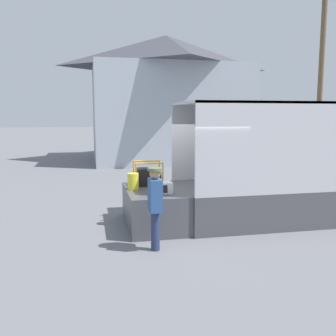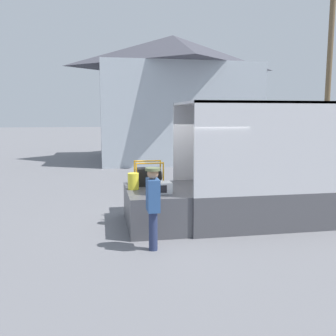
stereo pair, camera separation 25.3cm
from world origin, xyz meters
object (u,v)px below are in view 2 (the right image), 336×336
object	(u,v)px
portable_generator	(149,176)
utility_pole	(329,75)
box_truck	(323,181)
worker_person	(153,200)
microwave	(161,188)
orange_bucket	(133,181)

from	to	relation	value
portable_generator	utility_pole	size ratio (longest dim) A/B	0.08
box_truck	worker_person	xyz separation A→B (m)	(-4.87, -1.70, 0.07)
microwave	utility_pole	size ratio (longest dim) A/B	0.05
orange_bucket	utility_pole	world-z (taller)	utility_pole
microwave	worker_person	bearing A→B (deg)	-106.75
box_truck	orange_bucket	xyz separation A→B (m)	(-5.12, 0.07, 0.15)
orange_bucket	worker_person	xyz separation A→B (m)	(0.24, -1.77, -0.08)
utility_pole	portable_generator	bearing A→B (deg)	-140.60
box_truck	worker_person	distance (m)	5.16
microwave	portable_generator	xyz separation A→B (m)	(-0.13, 1.06, 0.10)
worker_person	utility_pole	bearing A→B (deg)	45.31
microwave	orange_bucket	distance (m)	0.84
box_truck	orange_bucket	bearing A→B (deg)	179.21
worker_person	utility_pole	size ratio (longest dim) A/B	0.18
box_truck	microwave	size ratio (longest dim) A/B	13.84
box_truck	orange_bucket	world-z (taller)	box_truck
orange_bucket	utility_pole	size ratio (longest dim) A/B	0.04
orange_bucket	utility_pole	bearing A→B (deg)	39.70
worker_person	microwave	bearing A→B (deg)	73.25
microwave	utility_pole	bearing A→B (deg)	42.99
orange_bucket	box_truck	bearing A→B (deg)	-0.79
portable_generator	worker_person	size ratio (longest dim) A/B	0.43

